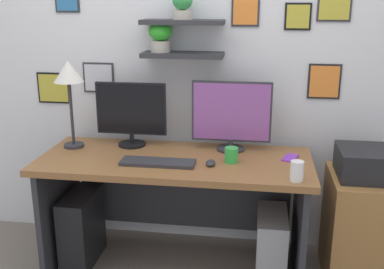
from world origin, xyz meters
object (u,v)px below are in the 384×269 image
desk (177,186)px  keyboard (158,162)px  computer_mouse (211,163)px  water_cup (297,171)px  desk_lamp (69,78)px  monitor_left (131,113)px  computer_tower_right (271,245)px  monitor_right (231,115)px  computer_tower_left (82,228)px  coffee_mug (231,155)px  drawer_cabinet (363,228)px  cell_phone (290,158)px  printer (371,163)px

desk → keyboard: bearing=-114.9°
computer_mouse → water_cup: 0.51m
desk_lamp → monitor_left: bearing=14.3°
keyboard → computer_tower_right: bearing=7.7°
monitor_right → monitor_left: bearing=-180.0°
keyboard → desk: bearing=65.1°
desk → computer_tower_left: desk is taller
monitor_left → coffee_mug: monitor_left is taller
monitor_right → drawer_cabinet: monitor_right is taller
monitor_left → computer_tower_right: 1.23m
computer_tower_right → drawer_cabinet: bearing=8.2°
desk → water_cup: bearing=-23.8°
monitor_left → computer_tower_right: size_ratio=1.09×
computer_tower_left → drawer_cabinet: bearing=2.6°
computer_mouse → desk_lamp: bearing=166.9°
cell_phone → coffee_mug: coffee_mug is taller
desk_lamp → coffee_mug: bearing=-7.7°
coffee_mug → water_cup: water_cup is taller
monitor_right → computer_tower_right: 0.85m
monitor_left → computer_mouse: bearing=-29.0°
keyboard → coffee_mug: 0.44m
desk_lamp → computer_mouse: bearing=-13.1°
desk → water_cup: 0.82m
desk → printer: printer is taller
coffee_mug → printer: bearing=5.3°
computer_mouse → computer_tower_right: 0.67m
keyboard → water_cup: 0.81m
desk_lamp → cell_phone: desk_lamp is taller
water_cup → monitor_left: bearing=155.4°
desk → keyboard: keyboard is taller
desk_lamp → drawer_cabinet: bearing=-2.0°
cell_phone → printer: size_ratio=0.37×
water_cup → computer_tower_right: (-0.10, 0.24, -0.59)m
monitor_left → computer_mouse: monitor_left is taller
monitor_right → computer_tower_left: size_ratio=1.06×
water_cup → printer: 0.55m
monitor_right → computer_tower_left: (-0.95, -0.24, -0.74)m
monitor_left → monitor_right: (0.65, 0.00, 0.01)m
monitor_left → cell_phone: size_ratio=3.32×
monitor_right → water_cup: size_ratio=4.59×
monitor_right → computer_tower_right: size_ratio=1.18×
cell_phone → printer: 0.46m
drawer_cabinet → computer_tower_left: drawer_cabinet is taller
drawer_cabinet → printer: bearing=90.0°
monitor_right → keyboard: size_ratio=1.15×
computer_tower_right → computer_mouse: bearing=-169.6°
monitor_right → coffee_mug: (0.02, -0.24, -0.18)m
monitor_left → drawer_cabinet: 1.63m
computer_mouse → drawer_cabinet: computer_mouse is taller
desk → computer_tower_right: desk is taller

